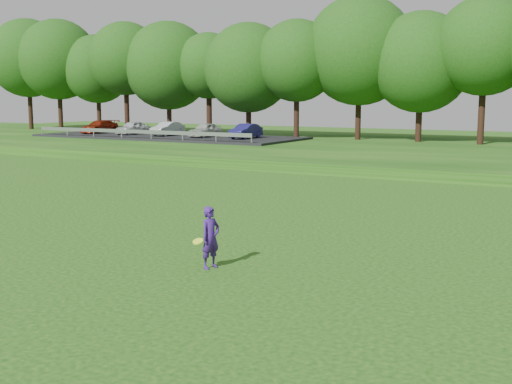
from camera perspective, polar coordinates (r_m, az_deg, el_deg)
The scene contains 6 objects.
ground at distance 16.89m, azimuth -11.34°, elevation -6.00°, with size 140.00×140.00×0.00m, color #11400C.
berm at distance 47.69m, azimuth 16.52°, elevation 3.46°, with size 130.00×30.00×0.60m, color #11400C.
walking_path at distance 34.30m, azimuth 11.10°, elevation 1.36°, with size 130.00×1.60×0.04m, color gray.
treeline at distance 51.59m, azimuth 17.94°, elevation 12.43°, with size 104.00×7.00×15.00m, color #1B4810, non-canonical shape.
parking_lot at distance 57.23m, azimuth -8.24°, elevation 5.22°, with size 24.00×9.00×1.38m.
woman at distance 15.72m, azimuth -4.07°, elevation -4.06°, with size 0.53×0.74×1.53m.
Camera 1 is at (10.81, -12.29, 4.17)m, focal length 45.00 mm.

